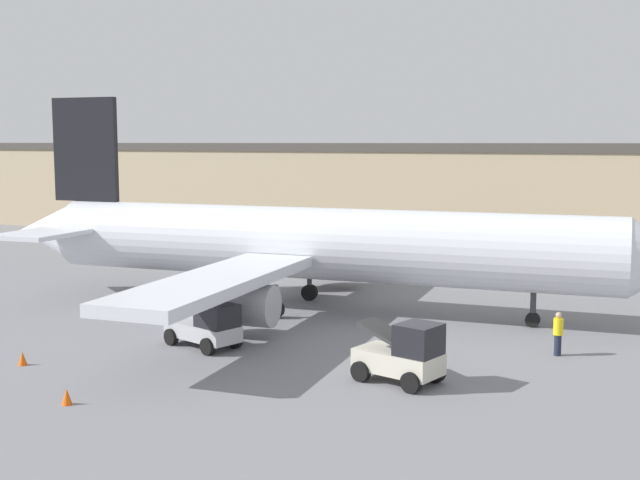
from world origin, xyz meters
TOP-DOWN VIEW (x-y plane):
  - ground_plane at (0.00, 0.00)m, footprint 400.00×400.00m
  - terminal_building at (-14.67, 30.15)m, footprint 94.57×12.89m
  - airplane at (-0.92, -0.12)m, footprint 37.44×31.72m
  - ground_crew_worker at (12.86, -3.36)m, footprint 0.40×0.40m
  - baggage_tug at (-0.80, -9.00)m, footprint 3.82×2.56m
  - belt_loader_truck at (8.58, -9.90)m, footprint 3.43×2.50m
  - safety_cone_near at (-0.64, -17.40)m, footprint 0.36×0.36m
  - safety_cone_far at (-5.77, -14.62)m, footprint 0.36×0.36m

SIDE VIEW (x-z plane):
  - ground_plane at x=0.00m, z-range 0.00..0.00m
  - safety_cone_near at x=-0.64m, z-range 0.00..0.55m
  - safety_cone_far at x=-5.77m, z-range 0.00..0.55m
  - baggage_tug at x=-0.80m, z-range -0.06..1.94m
  - ground_crew_worker at x=12.86m, z-range 0.06..1.90m
  - belt_loader_truck at x=8.58m, z-range -0.07..2.25m
  - airplane at x=-0.92m, z-range -2.17..9.17m
  - terminal_building at x=-14.67m, z-range 0.01..8.73m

